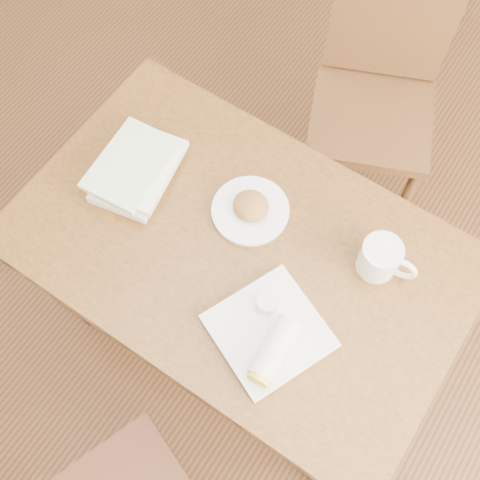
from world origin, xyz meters
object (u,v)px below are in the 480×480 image
Objects in this scene: plate_burrito at (270,337)px; book_stack at (137,169)px; coffee_mug at (381,258)px; table at (240,261)px; plate_scone at (250,209)px; chair_far at (378,84)px.

book_stack is (-0.56, 0.19, 0.01)m from plate_burrito.
coffee_mug is 0.46× the size of plate_burrito.
table is 4.09× the size of book_stack.
table is 7.75× the size of coffee_mug.
coffee_mug reaches higher than plate_scone.
chair_far reaches higher than coffee_mug.
book_stack reaches higher than table.
chair_far is 1.06m from plate_burrito.
chair_far is at bearing 66.72° from book_stack.
chair_far is 3.27× the size of book_stack.
coffee_mug is at bearing -64.94° from chair_far.
table is 0.38m from book_stack.
plate_scone is 0.63× the size of plate_burrito.
book_stack is at bearing -113.28° from chair_far.
plate_scone is at bearing 131.31° from plate_burrito.
chair_far reaches higher than table.
chair_far is 0.93m from book_stack.
plate_scone reaches higher than table.
chair_far is 0.78m from plate_scone.
table is 0.15m from plate_scone.
book_stack is at bearing -169.31° from coffee_mug.
plate_scone is 0.72× the size of book_stack.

